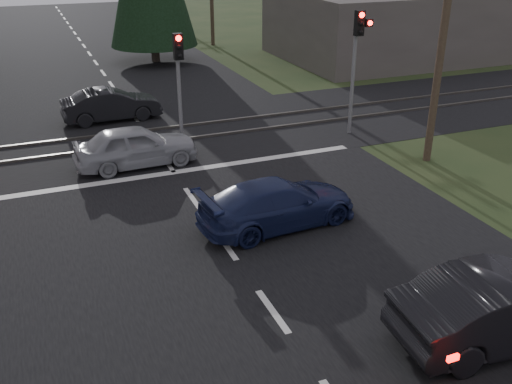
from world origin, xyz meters
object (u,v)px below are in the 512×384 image
traffic_signal_right (358,49)px  dark_hatchback (507,307)px  utility_pole_near (445,21)px  blue_sedan (278,204)px  traffic_signal_center (179,70)px  silver_car (136,146)px  dark_car_far (111,105)px

traffic_signal_right → dark_hatchback: size_ratio=1.04×
utility_pole_near → blue_sedan: size_ratio=2.04×
traffic_signal_right → utility_pole_near: bearing=-74.7°
traffic_signal_right → utility_pole_near: 3.87m
traffic_signal_center → dark_hatchback: bearing=-77.9°
traffic_signal_right → utility_pole_near: utility_pole_near is taller
silver_car → blue_sedan: bearing=-157.0°
silver_car → blue_sedan: silver_car is taller
dark_hatchback → silver_car: 12.71m
utility_pole_near → blue_sedan: 8.32m
dark_hatchback → dark_car_far: 17.93m
utility_pole_near → dark_car_far: size_ratio=2.23×
traffic_signal_right → blue_sedan: size_ratio=1.06×
traffic_signal_center → traffic_signal_right: bearing=-10.4°
dark_hatchback → traffic_signal_right: bearing=-12.7°
dark_hatchback → dark_car_far: dark_hatchback is taller
silver_car → dark_car_far: size_ratio=1.02×
traffic_signal_right → utility_pole_near: size_ratio=0.52×
dark_hatchback → silver_car: (-4.81, 11.77, -0.05)m
utility_pole_near → silver_car: utility_pole_near is taller
dark_car_far → blue_sedan: bearing=-169.1°
traffic_signal_center → utility_pole_near: bearing=-32.0°
traffic_signal_center → silver_car: 3.21m
dark_hatchback → blue_sedan: (-2.13, 6.01, -0.11)m
traffic_signal_center → dark_car_far: size_ratio=1.02×
traffic_signal_right → dark_hatchback: traffic_signal_right is taller
blue_sedan → dark_car_far: 11.58m
traffic_signal_right → dark_car_far: traffic_signal_right is taller
dark_car_far → silver_car: bearing=177.2°
traffic_signal_right → dark_car_far: bearing=147.8°
utility_pole_near → traffic_signal_right: bearing=105.3°
traffic_signal_right → silver_car: 8.93m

